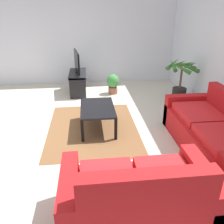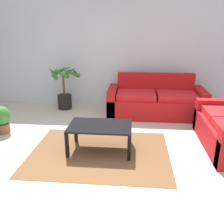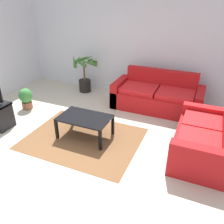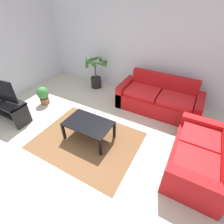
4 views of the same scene
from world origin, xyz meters
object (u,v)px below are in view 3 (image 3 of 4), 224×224
Objects in this scene: couch_main at (157,97)px; coffee_table at (85,119)px; potted_plant_small at (26,98)px; potted_palm at (85,74)px; couch_loveseat at (204,140)px.

couch_main is 2.13× the size of coffee_table.
couch_main is at bearing 23.62° from potted_plant_small.
potted_palm reaches higher than coffee_table.
potted_plant_small reaches higher than coffee_table.
couch_loveseat is 4.13m from potted_plant_small.
couch_main is 1.90m from couch_loveseat.
coffee_table is (-1.01, -1.80, 0.08)m from couch_main.
potted_plant_small is at bearing -156.38° from couch_main.
coffee_table is at bearing -171.97° from couch_loveseat.
couch_loveseat is 3.05× the size of potted_plant_small.
couch_main reaches higher than potted_plant_small.
potted_palm reaches higher than potted_plant_small.
couch_loveseat is 3.78m from potted_palm.
couch_main is 2.01× the size of potted_palm.
couch_main is at bearing -7.01° from potted_palm.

